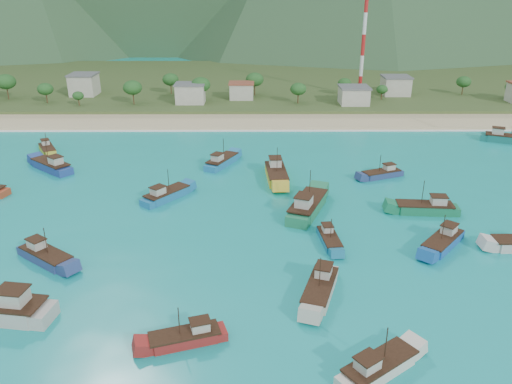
{
  "coord_description": "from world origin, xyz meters",
  "views": [
    {
      "loc": [
        -4.28,
        -63.65,
        36.87
      ],
      "look_at": [
        -3.96,
        18.0,
        3.0
      ],
      "focal_mm": 35.0,
      "sensor_mm": 36.0,
      "label": 1
    }
  ],
  "objects_px": {
    "boat_4": "(47,150)",
    "boat_28": "(329,240)",
    "radio_tower": "(364,34)",
    "boat_25": "(320,289)",
    "boat_10": "(506,139)",
    "boat_26": "(276,175)",
    "boat_0": "(378,368)",
    "boat_19": "(307,207)",
    "boat_21": "(426,209)",
    "boat_6": "(52,166)",
    "boat_3": "(166,196)",
    "boat_7": "(443,242)",
    "boat_5": "(222,162)",
    "boat_2": "(46,257)",
    "boat_24": "(186,338)",
    "boat_8": "(382,174)"
  },
  "relations": [
    {
      "from": "boat_4",
      "to": "boat_28",
      "type": "relative_size",
      "value": 1.12
    },
    {
      "from": "radio_tower",
      "to": "boat_25",
      "type": "relative_size",
      "value": 3.72
    },
    {
      "from": "boat_10",
      "to": "boat_26",
      "type": "height_order",
      "value": "boat_26"
    },
    {
      "from": "boat_0",
      "to": "boat_19",
      "type": "distance_m",
      "value": 39.59
    },
    {
      "from": "boat_25",
      "to": "boat_21",
      "type": "bearing_deg",
      "value": -112.44
    },
    {
      "from": "boat_6",
      "to": "boat_21",
      "type": "distance_m",
      "value": 76.98
    },
    {
      "from": "boat_3",
      "to": "boat_7",
      "type": "relative_size",
      "value": 1.03
    },
    {
      "from": "boat_21",
      "to": "boat_28",
      "type": "bearing_deg",
      "value": 125.39
    },
    {
      "from": "boat_0",
      "to": "boat_5",
      "type": "bearing_deg",
      "value": 161.55
    },
    {
      "from": "boat_0",
      "to": "boat_28",
      "type": "height_order",
      "value": "boat_0"
    },
    {
      "from": "boat_21",
      "to": "boat_26",
      "type": "distance_m",
      "value": 30.37
    },
    {
      "from": "radio_tower",
      "to": "boat_3",
      "type": "relative_size",
      "value": 4.1
    },
    {
      "from": "boat_25",
      "to": "boat_26",
      "type": "height_order",
      "value": "boat_26"
    },
    {
      "from": "boat_2",
      "to": "boat_21",
      "type": "xyz_separation_m",
      "value": [
        60.1,
        16.4,
        0.08
      ]
    },
    {
      "from": "boat_7",
      "to": "boat_10",
      "type": "relative_size",
      "value": 0.79
    },
    {
      "from": "boat_21",
      "to": "boat_6",
      "type": "bearing_deg",
      "value": 77.87
    },
    {
      "from": "boat_25",
      "to": "boat_7",
      "type": "bearing_deg",
      "value": -129.61
    },
    {
      "from": "boat_6",
      "to": "boat_7",
      "type": "relative_size",
      "value": 1.16
    },
    {
      "from": "boat_0",
      "to": "boat_24",
      "type": "relative_size",
      "value": 1.05
    },
    {
      "from": "boat_7",
      "to": "boat_5",
      "type": "bearing_deg",
      "value": -4.95
    },
    {
      "from": "boat_4",
      "to": "boat_7",
      "type": "xyz_separation_m",
      "value": [
        78.15,
        -46.96,
        0.11
      ]
    },
    {
      "from": "boat_19",
      "to": "boat_28",
      "type": "relative_size",
      "value": 1.69
    },
    {
      "from": "radio_tower",
      "to": "boat_21",
      "type": "distance_m",
      "value": 94.98
    },
    {
      "from": "boat_19",
      "to": "boat_10",
      "type": "bearing_deg",
      "value": 59.25
    },
    {
      "from": "boat_5",
      "to": "boat_10",
      "type": "relative_size",
      "value": 0.9
    },
    {
      "from": "boat_4",
      "to": "boat_26",
      "type": "bearing_deg",
      "value": 131.14
    },
    {
      "from": "boat_3",
      "to": "boat_4",
      "type": "relative_size",
      "value": 1.07
    },
    {
      "from": "boat_25",
      "to": "boat_19",
      "type": "bearing_deg",
      "value": -73.54
    },
    {
      "from": "boat_0",
      "to": "boat_6",
      "type": "distance_m",
      "value": 83.32
    },
    {
      "from": "radio_tower",
      "to": "boat_6",
      "type": "distance_m",
      "value": 108.52
    },
    {
      "from": "boat_5",
      "to": "boat_24",
      "type": "bearing_deg",
      "value": -64.2
    },
    {
      "from": "boat_7",
      "to": "boat_28",
      "type": "relative_size",
      "value": 1.16
    },
    {
      "from": "boat_0",
      "to": "boat_3",
      "type": "bearing_deg",
      "value": 177.11
    },
    {
      "from": "radio_tower",
      "to": "boat_26",
      "type": "bearing_deg",
      "value": -112.75
    },
    {
      "from": "boat_19",
      "to": "boat_26",
      "type": "height_order",
      "value": "boat_19"
    },
    {
      "from": "boat_8",
      "to": "boat_24",
      "type": "xyz_separation_m",
      "value": [
        -34.12,
        -51.91,
        -0.03
      ]
    },
    {
      "from": "boat_8",
      "to": "boat_10",
      "type": "relative_size",
      "value": 0.77
    },
    {
      "from": "boat_5",
      "to": "boat_8",
      "type": "relative_size",
      "value": 1.16
    },
    {
      "from": "boat_2",
      "to": "boat_21",
      "type": "bearing_deg",
      "value": 141.54
    },
    {
      "from": "boat_5",
      "to": "boat_10",
      "type": "distance_m",
      "value": 73.28
    },
    {
      "from": "boat_3",
      "to": "boat_21",
      "type": "xyz_separation_m",
      "value": [
        46.4,
        -6.23,
        0.07
      ]
    },
    {
      "from": "boat_10",
      "to": "boat_28",
      "type": "distance_m",
      "value": 74.93
    },
    {
      "from": "boat_26",
      "to": "boat_10",
      "type": "bearing_deg",
      "value": -160.16
    },
    {
      "from": "boat_3",
      "to": "boat_24",
      "type": "relative_size",
      "value": 1.08
    },
    {
      "from": "boat_21",
      "to": "boat_26",
      "type": "bearing_deg",
      "value": 61.6
    },
    {
      "from": "boat_10",
      "to": "boat_24",
      "type": "height_order",
      "value": "boat_10"
    },
    {
      "from": "radio_tower",
      "to": "boat_28",
      "type": "relative_size",
      "value": 4.92
    },
    {
      "from": "boat_2",
      "to": "boat_24",
      "type": "height_order",
      "value": "boat_2"
    },
    {
      "from": "boat_4",
      "to": "boat_28",
      "type": "bearing_deg",
      "value": 112.93
    },
    {
      "from": "radio_tower",
      "to": "boat_19",
      "type": "xyz_separation_m",
      "value": [
        -27.01,
        -92.05,
        -20.93
      ]
    }
  ]
}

